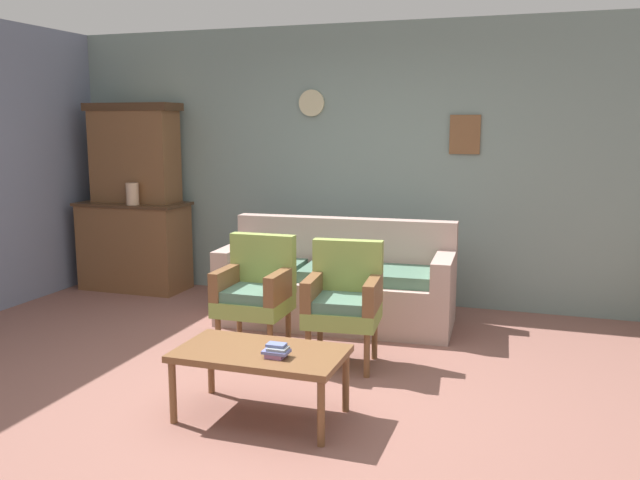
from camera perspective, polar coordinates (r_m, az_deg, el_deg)
ground_plane at (r=4.50m, az=-4.32°, el=-13.07°), size 7.68×7.68×0.00m
wall_back_with_decor at (r=6.66m, az=4.36°, el=6.37°), size 6.40×0.09×2.70m
side_cabinet at (r=7.44m, az=-15.41°, el=-0.47°), size 1.16×0.55×0.93m
cabinet_upper_hutch at (r=7.40m, az=-15.42°, el=7.16°), size 0.99×0.38×1.03m
vase_on_cabinet at (r=7.15m, az=-15.59°, el=3.79°), size 0.13×0.13×0.23m
floral_couch at (r=5.99m, az=1.48°, el=-3.92°), size 2.08×0.91×0.90m
armchair_row_middle at (r=5.20m, az=-5.46°, el=-4.13°), size 0.53×0.50×0.90m
armchair_by_doorway at (r=4.92m, az=2.03°, el=-4.89°), size 0.57×0.54×0.90m
coffee_table at (r=4.08m, az=-5.05°, el=-9.86°), size 1.00×0.56×0.42m
book_stack_on_table at (r=3.94m, az=-3.70°, el=-9.35°), size 0.15×0.11×0.08m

